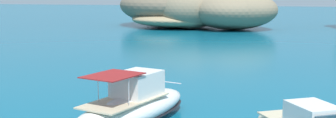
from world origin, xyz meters
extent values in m
ellipsoid|color=#756651|center=(-11.18, 70.44, 3.74)|extent=(27.86, 29.42, 7.48)
ellipsoid|color=#9E8966|center=(-9.44, 66.84, 1.43)|extent=(23.21, 23.24, 2.86)
ellipsoid|color=#84755B|center=(-0.32, 65.04, 3.12)|extent=(13.90, 16.79, 6.23)
ellipsoid|color=#84755B|center=(-7.16, 63.64, 3.40)|extent=(13.87, 14.20, 6.80)
ellipsoid|color=#84755B|center=(-0.33, 64.20, 3.14)|extent=(15.09, 13.39, 6.28)
cube|color=silver|center=(10.43, 10.47, 1.45)|extent=(2.06, 2.18, 0.88)
ellipsoid|color=white|center=(2.99, 12.21, 0.64)|extent=(4.08, 7.90, 1.29)
ellipsoid|color=black|center=(2.99, 12.21, 0.35)|extent=(4.16, 8.06, 0.15)
cube|color=#C6B793|center=(2.85, 11.66, 1.19)|extent=(2.91, 4.51, 0.06)
cube|color=silver|center=(3.09, 12.57, 1.75)|extent=(2.07, 2.45, 1.06)
cube|color=#2D4756|center=(3.36, 13.62, 1.86)|extent=(1.49, 0.61, 0.56)
cylinder|color=silver|center=(3.73, 15.07, 1.37)|extent=(1.55, 0.43, 0.04)
cube|color=maroon|center=(2.66, 10.92, 2.40)|extent=(2.28, 2.64, 0.04)
cylinder|color=silver|center=(1.89, 11.12, 1.80)|extent=(0.03, 0.03, 1.21)
cylinder|color=silver|center=(3.43, 10.73, 1.80)|extent=(0.03, 0.03, 1.21)
camera|label=1|loc=(9.79, -4.96, 5.69)|focal=46.15mm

